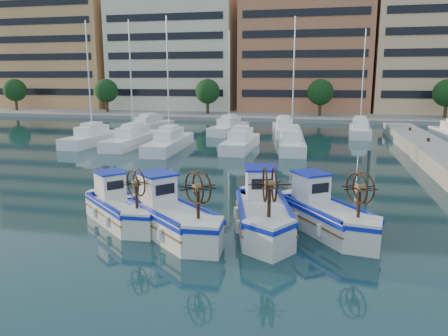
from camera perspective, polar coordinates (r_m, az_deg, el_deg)
ground at (r=17.99m, az=-2.45°, el=-8.85°), size 300.00×300.00×0.00m
waterfront at (r=81.59m, az=16.57°, el=14.55°), size 180.00×40.00×25.60m
yacht_marina at (r=44.82m, az=2.27°, el=4.24°), size 38.22×23.04×11.50m
fishing_boat_a at (r=19.94m, az=-13.48°, el=-4.84°), size 4.26×4.06×2.70m
fishing_boat_b at (r=18.02m, az=-6.97°, el=-6.08°), size 4.79×4.55×3.04m
fishing_boat_c at (r=18.43m, az=5.07°, el=-5.52°), size 3.13×5.22×3.16m
fishing_boat_d at (r=18.80m, az=13.08°, el=-5.65°), size 4.17×4.73×2.92m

